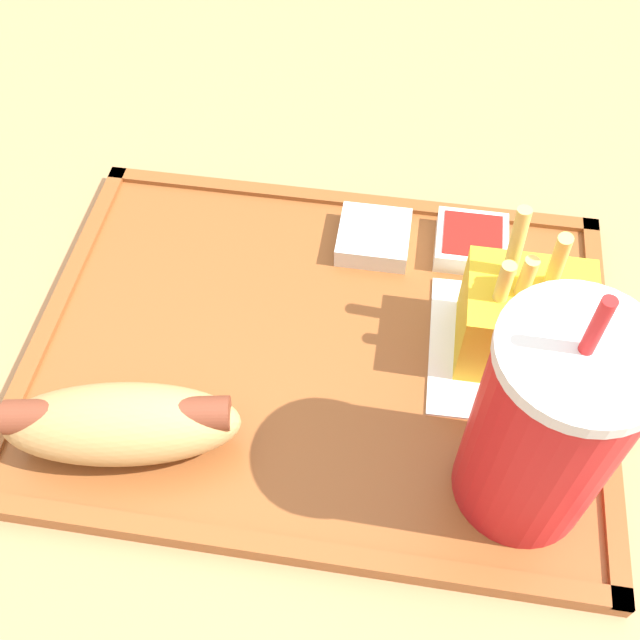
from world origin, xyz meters
TOP-DOWN VIEW (x-y plane):
  - ground_plane at (0.00, 0.00)m, footprint 8.00×8.00m
  - dining_table at (0.00, 0.00)m, footprint 1.02×0.99m
  - food_tray at (0.02, 0.03)m, footprint 0.39×0.29m
  - paper_napkin at (-0.12, 0.01)m, footprint 0.13×0.12m
  - soda_cup at (-0.11, 0.11)m, footprint 0.08×0.08m
  - hot_dog_far at (0.12, 0.12)m, footprint 0.15×0.07m
  - fries_carton at (-0.11, 0.01)m, footprint 0.08×0.06m
  - sauce_cup_mayo at (-0.01, -0.07)m, footprint 0.05×0.05m
  - sauce_cup_ketchup at (-0.08, -0.08)m, footprint 0.05×0.05m

SIDE VIEW (x-z plane):
  - ground_plane at x=0.00m, z-range 0.00..0.00m
  - dining_table at x=0.00m, z-range 0.00..0.73m
  - food_tray at x=0.02m, z-range 0.73..0.74m
  - paper_napkin at x=-0.12m, z-range 0.74..0.74m
  - sauce_cup_mayo at x=-0.01m, z-range 0.74..0.76m
  - sauce_cup_ketchup at x=-0.08m, z-range 0.74..0.76m
  - hot_dog_far at x=0.12m, z-range 0.74..0.79m
  - fries_carton at x=-0.11m, z-range 0.72..0.83m
  - soda_cup at x=-0.11m, z-range 0.72..0.90m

